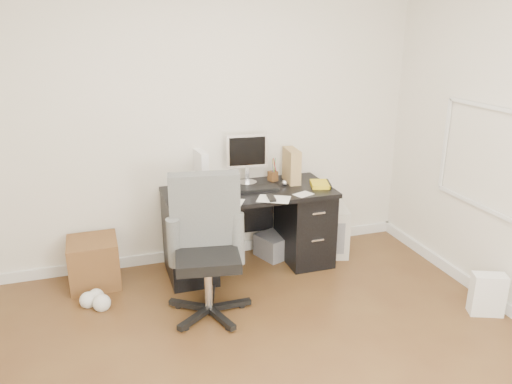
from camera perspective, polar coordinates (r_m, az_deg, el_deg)
room_shell at (r=2.64m, az=3.88°, el=7.59°), size 4.02×4.02×2.71m
desk at (r=4.57m, az=-0.83°, el=-3.96°), size 1.50×0.70×0.75m
loose_papers at (r=4.35m, az=-3.17°, el=-0.25°), size 1.10×0.60×0.00m
lcd_monitor at (r=4.56m, az=-1.04°, el=3.81°), size 0.39×0.25×0.47m
keyboard at (r=4.45m, az=-0.43°, el=0.38°), size 0.47×0.20×0.03m
computer_mouse at (r=4.57m, az=3.29°, el=1.05°), size 0.07×0.07×0.05m
travel_mug at (r=4.27m, az=-7.55°, el=0.42°), size 0.10×0.10×0.17m
white_binder at (r=4.54m, az=-6.33°, el=2.68°), size 0.16×0.30×0.33m
magazine_file at (r=4.65m, az=4.09°, el=3.02°), size 0.15×0.28×0.31m
pen_cup at (r=4.69m, az=1.95°, el=2.59°), size 0.12×0.12×0.22m
yellow_book at (r=4.59m, az=7.35°, el=0.89°), size 0.22×0.25×0.04m
paper_remote at (r=4.22m, az=2.05°, el=-0.68°), size 0.34×0.32×0.02m
office_chair at (r=3.79m, az=-5.60°, el=-6.60°), size 0.71×0.71×1.09m
pc_tower at (r=5.01m, az=8.96°, el=-4.13°), size 0.33×0.51×0.47m
shopping_bag at (r=4.34m, az=24.93°, el=-10.56°), size 0.30×0.26×0.34m
wicker_basket at (r=4.57m, az=-18.03°, el=-7.63°), size 0.42×0.42×0.41m
desk_printer at (r=4.91m, az=2.47°, el=-5.98°), size 0.46×0.42×0.22m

